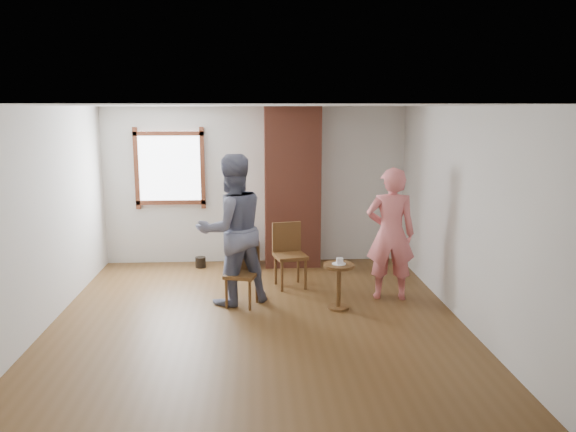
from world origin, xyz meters
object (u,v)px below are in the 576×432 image
object	(u,v)px
stoneware_crock	(247,253)
man	(232,230)
side_table	(339,279)
person_pink	(391,234)
dining_chair_left	(243,270)
dining_chair_right	(289,251)

from	to	relation	value
stoneware_crock	man	distance (m)	1.88
side_table	person_pink	xyz separation A→B (m)	(0.75, 0.38, 0.50)
stoneware_crock	man	world-z (taller)	man
stoneware_crock	dining_chair_left	xyz separation A→B (m)	(-0.03, -1.78, 0.24)
man	person_pink	bearing A→B (deg)	155.94
stoneware_crock	person_pink	distance (m)	2.66
dining_chair_right	man	xyz separation A→B (m)	(-0.79, -0.68, 0.48)
dining_chair_left	person_pink	xyz separation A→B (m)	(1.99, 0.11, 0.43)
man	person_pink	size ratio (longest dim) A/B	1.10
side_table	person_pink	size ratio (longest dim) A/B	0.33
side_table	person_pink	distance (m)	0.98
dining_chair_right	person_pink	world-z (taller)	person_pink
side_table	person_pink	bearing A→B (deg)	26.81
dining_chair_right	man	world-z (taller)	man
dining_chair_right	side_table	distance (m)	1.18
dining_chair_left	dining_chair_right	bearing A→B (deg)	65.34
stoneware_crock	man	size ratio (longest dim) A/B	0.24
stoneware_crock	dining_chair_left	distance (m)	1.80
dining_chair_left	man	size ratio (longest dim) A/B	0.42
dining_chair_left	stoneware_crock	bearing A→B (deg)	105.53
stoneware_crock	dining_chair_right	distance (m)	1.24
stoneware_crock	dining_chair_right	bearing A→B (deg)	-58.93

